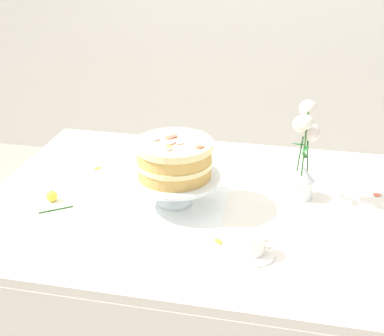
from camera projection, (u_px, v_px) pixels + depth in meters
dining_table at (201, 230)px, 1.74m from camera, size 1.40×1.00×0.74m
linen_napkin at (175, 203)px, 1.71m from camera, size 0.34×0.34×0.00m
cake_stand at (175, 180)px, 1.68m from camera, size 0.29×0.29×0.10m
layer_cake at (174, 158)px, 1.64m from camera, size 0.24×0.24×0.12m
flower_vase at (304, 155)px, 1.69m from camera, size 0.09×0.12×0.32m
teacup at (253, 246)px, 1.45m from camera, size 0.13×0.13×0.06m
fallen_rose at (52, 197)px, 1.72m from camera, size 0.10×0.10×0.04m
loose_petal_0 at (97, 168)px, 1.94m from camera, size 0.03×0.03×0.01m
loose_petal_1 at (376, 195)px, 1.76m from camera, size 0.03×0.02×0.00m
loose_petal_2 at (218, 241)px, 1.51m from camera, size 0.04×0.04×0.00m
loose_petal_3 at (171, 170)px, 1.92m from camera, size 0.04×0.04×0.00m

